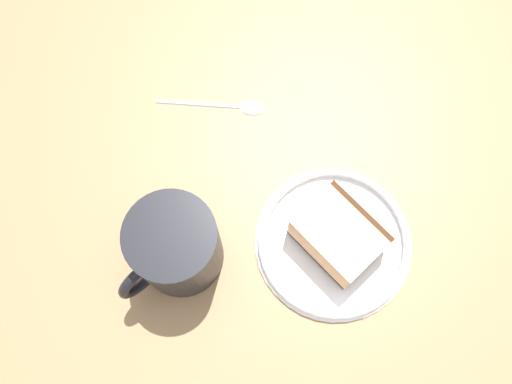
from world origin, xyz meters
TOP-DOWN VIEW (x-y plane):
  - ground_plane at (0.00, 0.00)cm, footprint 124.54×124.54cm
  - small_plate at (-5.31, 4.76)cm, footprint 17.42×17.42cm
  - cake_slice at (-5.57, 4.71)cm, footprint 8.39×10.00cm
  - tea_mug at (9.96, -2.44)cm, footprint 11.85×9.06cm
  - teaspoon at (-4.10, -15.48)cm, footprint 11.50×8.59cm

SIDE VIEW (x-z plane):
  - ground_plane at x=0.00cm, z-range -3.75..0.00cm
  - teaspoon at x=-4.10cm, z-range -0.05..0.75cm
  - small_plate at x=-5.31cm, z-range -0.01..1.46cm
  - cake_slice at x=-5.57cm, z-range 0.68..5.34cm
  - tea_mug at x=9.96cm, z-range 0.10..10.67cm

